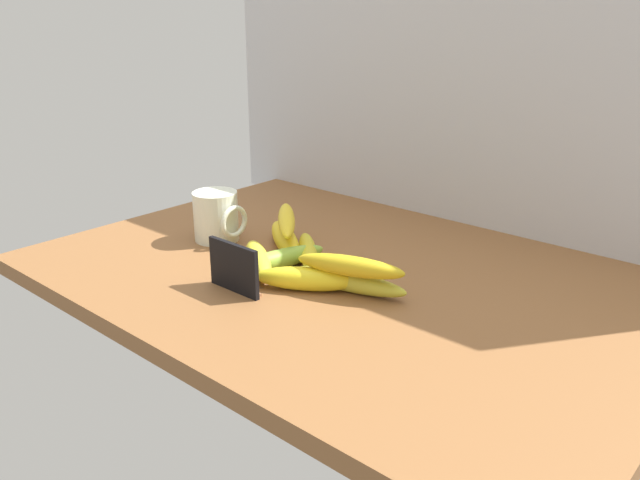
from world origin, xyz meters
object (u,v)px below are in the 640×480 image
(banana_1, at_px, (307,279))
(banana_7, at_px, (286,220))
(chalkboard_sign, at_px, (234,269))
(banana_2, at_px, (348,281))
(banana_3, at_px, (308,252))
(banana_6, at_px, (350,266))
(banana_5, at_px, (278,260))
(banana_4, at_px, (258,260))
(coffee_mug, at_px, (217,216))
(banana_0, at_px, (285,239))

(banana_1, bearing_deg, banana_7, 143.60)
(chalkboard_sign, height_order, banana_2, chalkboard_sign)
(chalkboard_sign, distance_m, banana_2, 0.19)
(banana_3, xyz_separation_m, banana_6, (0.15, -0.07, 0.04))
(banana_3, xyz_separation_m, banana_5, (-0.01, -0.07, 0.00))
(banana_3, relative_size, banana_4, 1.06)
(banana_2, relative_size, banana_4, 1.18)
(coffee_mug, xyz_separation_m, banana_7, (0.14, 0.06, 0.01))
(banana_5, bearing_deg, banana_4, -128.19)
(banana_1, xyz_separation_m, banana_5, (-0.10, 0.03, -0.00))
(banana_5, height_order, banana_7, banana_7)
(coffee_mug, bearing_deg, banana_7, 22.65)
(banana_2, relative_size, banana_6, 1.14)
(banana_2, bearing_deg, banana_7, 160.26)
(banana_4, relative_size, banana_5, 0.90)
(banana_7, bearing_deg, coffee_mug, -157.35)
(coffee_mug, height_order, banana_2, coffee_mug)
(chalkboard_sign, bearing_deg, banana_0, 110.50)
(banana_2, bearing_deg, banana_6, -40.45)
(coffee_mug, relative_size, banana_4, 0.59)
(chalkboard_sign, bearing_deg, banana_5, 95.91)
(coffee_mug, xyz_separation_m, banana_3, (0.21, 0.04, -0.03))
(banana_1, xyz_separation_m, banana_3, (-0.09, 0.10, -0.00))
(coffee_mug, relative_size, banana_5, 0.53)
(banana_2, xyz_separation_m, banana_6, (0.01, -0.01, 0.03))
(banana_6, bearing_deg, banana_1, -154.44)
(banana_0, xyz_separation_m, banana_4, (0.04, -0.11, -0.00))
(banana_7, bearing_deg, banana_2, -19.74)
(chalkboard_sign, xyz_separation_m, banana_4, (-0.03, 0.09, -0.02))
(coffee_mug, height_order, banana_1, coffee_mug)
(banana_1, distance_m, banana_4, 0.12)
(coffee_mug, distance_m, banana_2, 0.35)
(banana_3, bearing_deg, banana_7, 165.60)
(banana_6, height_order, banana_7, banana_7)
(chalkboard_sign, relative_size, banana_4, 0.63)
(banana_5, distance_m, banana_6, 0.17)
(banana_3, bearing_deg, banana_5, -98.96)
(banana_7, bearing_deg, chalkboard_sign, -69.83)
(banana_0, height_order, banana_6, banana_6)
(coffee_mug, xyz_separation_m, banana_2, (0.35, -0.02, -0.03))
(coffee_mug, height_order, banana_4, coffee_mug)
(banana_1, bearing_deg, banana_0, 144.81)
(banana_1, xyz_separation_m, banana_6, (0.07, 0.03, 0.03))
(banana_2, bearing_deg, banana_4, -167.93)
(banana_6, bearing_deg, banana_3, 155.83)
(banana_1, height_order, banana_2, banana_1)
(coffee_mug, bearing_deg, banana_1, -11.67)
(banana_1, distance_m, banana_7, 0.20)
(banana_0, xyz_separation_m, banana_7, (-0.00, 0.01, 0.04))
(banana_2, bearing_deg, banana_5, -176.69)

